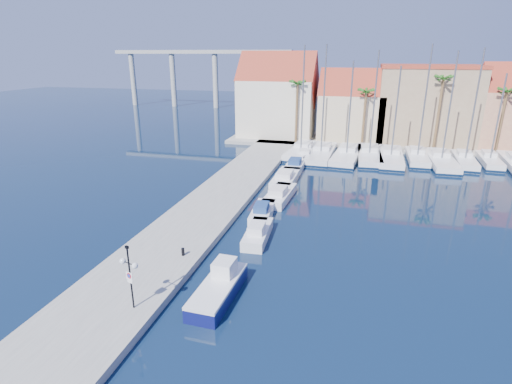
% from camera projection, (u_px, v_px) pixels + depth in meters
% --- Properties ---
extents(ground, '(260.00, 260.00, 0.00)m').
position_uv_depth(ground, '(276.00, 306.00, 22.60)').
color(ground, black).
rests_on(ground, ground).
extents(quay_west, '(6.00, 77.00, 0.50)m').
position_uv_depth(quay_west, '(212.00, 205.00, 37.04)').
color(quay_west, gray).
rests_on(quay_west, ground).
extents(shore_north, '(54.00, 16.00, 0.50)m').
position_uv_depth(shore_north, '(401.00, 141.00, 63.89)').
color(shore_north, gray).
rests_on(shore_north, ground).
extents(lamp_post, '(1.22, 0.61, 3.72)m').
position_uv_depth(lamp_post, '(129.00, 268.00, 20.81)').
color(lamp_post, black).
rests_on(lamp_post, quay_west).
extents(bollard, '(0.21, 0.21, 0.54)m').
position_uv_depth(bollard, '(183.00, 252.00, 27.11)').
color(bollard, black).
rests_on(bollard, quay_west).
extents(fishing_boat, '(1.99, 5.49, 1.90)m').
position_uv_depth(fishing_boat, '(219.00, 287.00, 23.23)').
color(fishing_boat, '#0D114E').
rests_on(fishing_boat, ground).
extents(motorboat_west_0, '(1.91, 5.10, 1.40)m').
position_uv_depth(motorboat_west_0, '(258.00, 233.00, 30.56)').
color(motorboat_west_0, white).
rests_on(motorboat_west_0, ground).
extents(motorboat_west_1, '(1.99, 5.17, 1.40)m').
position_uv_depth(motorboat_west_1, '(262.00, 212.00, 34.71)').
color(motorboat_west_1, white).
rests_on(motorboat_west_1, ground).
extents(motorboat_west_2, '(2.35, 6.38, 1.40)m').
position_uv_depth(motorboat_west_2, '(279.00, 195.00, 38.86)').
color(motorboat_west_2, white).
rests_on(motorboat_west_2, ground).
extents(motorboat_west_3, '(2.29, 7.10, 1.40)m').
position_uv_depth(motorboat_west_3, '(286.00, 178.00, 44.24)').
color(motorboat_west_3, white).
rests_on(motorboat_west_3, ground).
extents(motorboat_west_4, '(2.05, 6.24, 1.40)m').
position_uv_depth(motorboat_west_4, '(296.00, 165.00, 49.42)').
color(motorboat_west_4, white).
rests_on(motorboat_west_4, ground).
extents(motorboat_west_5, '(2.51, 6.26, 1.40)m').
position_uv_depth(motorboat_west_5, '(304.00, 155.00, 54.03)').
color(motorboat_west_5, white).
rests_on(motorboat_west_5, ground).
extents(motorboat_west_6, '(1.95, 5.35, 1.40)m').
position_uv_depth(motorboat_west_6, '(307.00, 149.00, 57.29)').
color(motorboat_west_6, white).
rests_on(motorboat_west_6, ground).
extents(sailboat_0, '(3.75, 11.06, 14.61)m').
position_uv_depth(sailboat_0, '(302.00, 150.00, 56.42)').
color(sailboat_0, white).
rests_on(sailboat_0, ground).
extents(sailboat_1, '(3.46, 11.88, 14.67)m').
position_uv_depth(sailboat_1, '(322.00, 153.00, 54.96)').
color(sailboat_1, white).
rests_on(sailboat_1, ground).
extents(sailboat_2, '(4.13, 12.13, 12.72)m').
position_uv_depth(sailboat_2, '(347.00, 155.00, 54.09)').
color(sailboat_2, white).
rests_on(sailboat_2, ground).
extents(sailboat_3, '(3.54, 11.59, 13.99)m').
position_uv_depth(sailboat_3, '(369.00, 155.00, 54.07)').
color(sailboat_3, white).
rests_on(sailboat_3, ground).
extents(sailboat_4, '(3.28, 11.54, 12.14)m').
position_uv_depth(sailboat_4, '(391.00, 157.00, 53.03)').
color(sailboat_4, white).
rests_on(sailboat_4, ground).
extents(sailboat_5, '(2.60, 9.45, 14.69)m').
position_uv_depth(sailboat_5, '(417.00, 156.00, 52.96)').
color(sailboat_5, white).
rests_on(sailboat_5, ground).
extents(sailboat_6, '(3.25, 11.32, 13.90)m').
position_uv_depth(sailboat_6, '(440.00, 160.00, 51.36)').
color(sailboat_6, white).
rests_on(sailboat_6, ground).
extents(sailboat_7, '(2.84, 8.92, 14.23)m').
position_uv_depth(sailboat_7, '(464.00, 160.00, 51.26)').
color(sailboat_7, white).
rests_on(sailboat_7, ground).
extents(sailboat_8, '(2.61, 8.26, 11.33)m').
position_uv_depth(sailboat_8, '(489.00, 160.00, 51.20)').
color(sailboat_8, white).
rests_on(sailboat_8, ground).
extents(building_0, '(12.30, 9.00, 13.50)m').
position_uv_depth(building_0, '(278.00, 99.00, 65.81)').
color(building_0, beige).
rests_on(building_0, shore_north).
extents(building_1, '(10.30, 8.00, 11.00)m').
position_uv_depth(building_1, '(352.00, 109.00, 63.28)').
color(building_1, beige).
rests_on(building_1, shore_north).
extents(building_2, '(14.20, 10.20, 11.50)m').
position_uv_depth(building_2, '(426.00, 104.00, 61.19)').
color(building_2, '#9B7F5F').
rests_on(building_2, shore_north).
extents(palm_0, '(2.60, 2.60, 10.15)m').
position_uv_depth(palm_0, '(297.00, 85.00, 59.43)').
color(palm_0, brown).
rests_on(palm_0, shore_north).
extents(palm_1, '(2.60, 2.60, 9.15)m').
position_uv_depth(palm_1, '(366.00, 93.00, 57.30)').
color(palm_1, brown).
rests_on(palm_1, shore_north).
extents(palm_2, '(2.60, 2.60, 11.15)m').
position_uv_depth(palm_2, '(443.00, 81.00, 54.24)').
color(palm_2, brown).
rests_on(palm_2, shore_north).
extents(palm_3, '(2.60, 2.60, 9.65)m').
position_uv_depth(palm_3, '(507.00, 93.00, 52.75)').
color(palm_3, brown).
rests_on(palm_3, shore_north).
extents(viaduct, '(48.00, 2.20, 14.45)m').
position_uv_depth(viaduct, '(197.00, 67.00, 103.62)').
color(viaduct, '#9E9E99').
rests_on(viaduct, ground).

